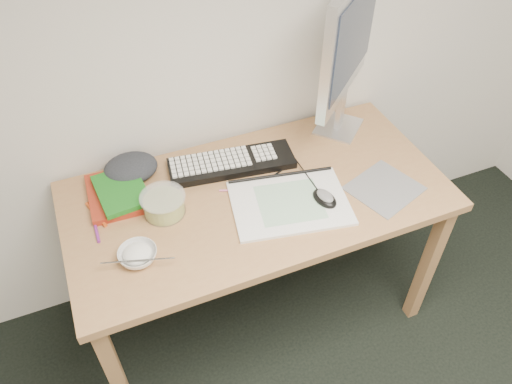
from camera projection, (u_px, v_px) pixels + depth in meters
desk at (257, 209)px, 1.89m from camera, size 1.40×0.70×0.75m
mousepad at (384, 188)px, 1.85m from camera, size 0.30×0.28×0.00m
sketchpad at (290, 203)px, 1.79m from camera, size 0.46×0.37×0.01m
keyboard at (232, 163)px, 1.93m from camera, size 0.50×0.22×0.03m
monitor at (350, 41)px, 1.84m from camera, size 0.43×0.39×0.64m
mouse at (325, 196)px, 1.78m from camera, size 0.09×0.12×0.04m
rice_bowl at (138, 255)px, 1.60m from camera, size 0.16×0.16×0.04m
chopsticks at (138, 261)px, 1.56m from camera, size 0.21×0.08×0.02m
fruit_tub at (164, 204)px, 1.74m from camera, size 0.18×0.18×0.08m
book_red at (115, 194)px, 1.81m from camera, size 0.20×0.26×0.03m
book_green at (121, 190)px, 1.79m from camera, size 0.18×0.24×0.02m
cloth_lump at (131, 168)px, 1.88m from camera, size 0.19×0.17×0.07m
pencil_pink at (245, 190)px, 1.84m from camera, size 0.18×0.08×0.01m
pencil_tan at (252, 183)px, 1.87m from camera, size 0.17×0.10×0.01m
pencil_black at (273, 176)px, 1.90m from camera, size 0.16×0.07×0.01m
marker_blue at (95, 212)px, 1.76m from camera, size 0.03×0.13×0.01m
marker_orange at (96, 214)px, 1.75m from camera, size 0.06×0.14×0.01m
marker_purple at (96, 229)px, 1.70m from camera, size 0.01×0.12×0.01m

